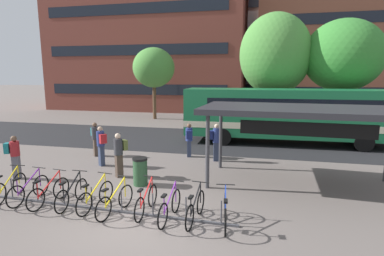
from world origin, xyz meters
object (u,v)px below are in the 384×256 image
object	(u,v)px
parked_bicycle_black_3	(72,194)
commuter_teal_pack_1	(95,137)
parked_bicycle_red_6	(146,201)
parked_bicycle_yellow_0	(9,187)
parked_bicycle_yellow_4	(96,197)
parked_bicycle_purple_1	(29,190)
commuter_red_pack_2	(101,143)
parked_bicycle_blue_9	(225,212)
parked_bicycle_red_2	(49,193)
commuter_teal_pack_3	(14,154)
transit_shelter	(303,112)
street_tree_2	(154,68)
commuter_navy_pack_5	(216,140)
parked_bicycle_yellow_5	(115,201)
commuter_olive_pack_0	(119,152)
parked_bicycle_black_8	(195,209)
commuter_navy_pack_4	(189,138)
parked_bicycle_purple_7	(170,207)
city_bus	(288,114)
street_tree_0	(275,54)
trash_bin	(140,171)

from	to	relation	value
parked_bicycle_black_3	commuter_teal_pack_1	size ratio (longest dim) A/B	1.02
parked_bicycle_red_6	parked_bicycle_yellow_0	bearing A→B (deg)	89.88
parked_bicycle_red_6	parked_bicycle_yellow_4	bearing A→B (deg)	91.62
parked_bicycle_purple_1	commuter_red_pack_2	distance (m)	4.10
parked_bicycle_yellow_0	parked_bicycle_blue_9	size ratio (longest dim) A/B	1.00
parked_bicycle_red_2	commuter_teal_pack_3	distance (m)	3.48
parked_bicycle_red_2	transit_shelter	bearing A→B (deg)	-58.20
parked_bicycle_red_2	street_tree_2	world-z (taller)	street_tree_2
parked_bicycle_yellow_0	commuter_teal_pack_3	distance (m)	2.25
parked_bicycle_purple_1	commuter_navy_pack_5	size ratio (longest dim) A/B	0.97
parked_bicycle_blue_9	parked_bicycle_yellow_0	bearing A→B (deg)	81.04
parked_bicycle_blue_9	commuter_red_pack_2	world-z (taller)	commuter_red_pack_2
commuter_teal_pack_1	commuter_navy_pack_5	size ratio (longest dim) A/B	0.96
commuter_red_pack_2	parked_bicycle_yellow_5	bearing A→B (deg)	160.24
parked_bicycle_yellow_4	commuter_olive_pack_0	size ratio (longest dim) A/B	0.97
parked_bicycle_red_2	parked_bicycle_yellow_5	bearing A→B (deg)	-86.04
parked_bicycle_black_8	street_tree_2	size ratio (longest dim) A/B	0.27
commuter_olive_pack_0	commuter_navy_pack_4	size ratio (longest dim) A/B	1.06
commuter_olive_pack_0	street_tree_2	world-z (taller)	street_tree_2
parked_bicycle_yellow_4	commuter_olive_pack_0	bearing A→B (deg)	20.09
parked_bicycle_purple_7	parked_bicycle_blue_9	distance (m)	1.54
city_bus	parked_bicycle_yellow_0	world-z (taller)	city_bus
parked_bicycle_red_2	parked_bicycle_yellow_4	world-z (taller)	same
parked_bicycle_blue_9	commuter_navy_pack_5	world-z (taller)	commuter_navy_pack_5
parked_bicycle_yellow_0	commuter_teal_pack_3	world-z (taller)	commuter_teal_pack_3
parked_bicycle_red_2	street_tree_0	distance (m)	16.50
transit_shelter	commuter_navy_pack_4	world-z (taller)	transit_shelter
commuter_teal_pack_3	parked_bicycle_yellow_4	bearing A→B (deg)	-44.07
street_tree_0	commuter_navy_pack_4	bearing A→B (deg)	-119.18
parked_bicycle_purple_7	commuter_teal_pack_3	world-z (taller)	commuter_teal_pack_3
parked_bicycle_yellow_4	parked_bicycle_black_3	bearing A→B (deg)	96.01
city_bus	parked_bicycle_red_6	xyz separation A→B (m)	(-4.75, -10.42, -1.39)
parked_bicycle_black_8	parked_bicycle_yellow_0	bearing A→B (deg)	93.06
parked_bicycle_red_2	parked_bicycle_black_3	world-z (taller)	same
commuter_red_pack_2	street_tree_0	xyz separation A→B (m)	(7.69, 9.86, 4.35)
parked_bicycle_red_6	commuter_navy_pack_5	xyz separation A→B (m)	(1.18, 5.92, 0.64)
parked_bicycle_blue_9	street_tree_2	size ratio (longest dim) A/B	0.27
parked_bicycle_blue_9	transit_shelter	xyz separation A→B (m)	(2.31, 3.67, 2.31)
parked_bicycle_yellow_4	commuter_teal_pack_1	distance (m)	6.44
trash_bin	street_tree_2	xyz separation A→B (m)	(-5.22, 16.35, 4.13)
parked_bicycle_black_3	commuter_navy_pack_4	size ratio (longest dim) A/B	1.03
commuter_teal_pack_3	parked_bicycle_black_3	bearing A→B (deg)	-47.99
parked_bicycle_black_8	commuter_teal_pack_3	distance (m)	7.86
parked_bicycle_blue_9	commuter_olive_pack_0	world-z (taller)	commuter_olive_pack_0
trash_bin	parked_bicycle_black_3	bearing A→B (deg)	-121.99
parked_bicycle_purple_7	transit_shelter	size ratio (longest dim) A/B	0.23
parked_bicycle_purple_7	commuter_navy_pack_4	xyz separation A→B (m)	(-0.98, 6.57, 0.57)
parked_bicycle_purple_7	commuter_teal_pack_3	size ratio (longest dim) A/B	1.01
parked_bicycle_red_2	parked_bicycle_blue_9	distance (m)	5.52
parked_bicycle_red_2	transit_shelter	world-z (taller)	transit_shelter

